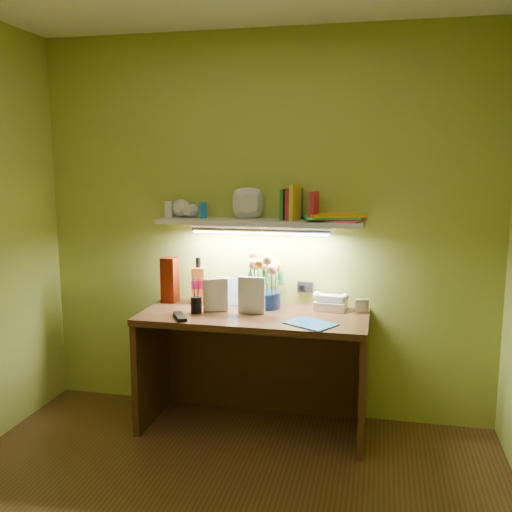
{
  "coord_description": "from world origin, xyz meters",
  "views": [
    {
      "loc": [
        0.75,
        -2.13,
        1.67
      ],
      "look_at": [
        -0.02,
        1.35,
        1.09
      ],
      "focal_mm": 40.0,
      "sensor_mm": 36.0,
      "label": 1
    }
  ],
  "objects_px": {
    "desk": "(254,372)",
    "flower_bouquet": "(265,280)",
    "telephone": "(331,301)",
    "desk_clock": "(362,306)",
    "whisky_bottle": "(198,280)"
  },
  "relations": [
    {
      "from": "flower_bouquet",
      "to": "whisky_bottle",
      "type": "distance_m",
      "value": 0.45
    },
    {
      "from": "telephone",
      "to": "whisky_bottle",
      "type": "height_order",
      "value": "whisky_bottle"
    },
    {
      "from": "desk",
      "to": "desk_clock",
      "type": "bearing_deg",
      "value": 15.51
    },
    {
      "from": "desk_clock",
      "to": "flower_bouquet",
      "type": "bearing_deg",
      "value": 167.66
    },
    {
      "from": "desk",
      "to": "desk_clock",
      "type": "xyz_separation_m",
      "value": [
        0.65,
        0.18,
        0.42
      ]
    },
    {
      "from": "whisky_bottle",
      "to": "telephone",
      "type": "bearing_deg",
      "value": 0.53
    },
    {
      "from": "desk",
      "to": "whisky_bottle",
      "type": "relative_size",
      "value": 4.57
    },
    {
      "from": "telephone",
      "to": "whisky_bottle",
      "type": "xyz_separation_m",
      "value": [
        -0.87,
        -0.01,
        0.1
      ]
    },
    {
      "from": "desk",
      "to": "desk_clock",
      "type": "distance_m",
      "value": 0.79
    },
    {
      "from": "flower_bouquet",
      "to": "telephone",
      "type": "relative_size",
      "value": 1.88
    },
    {
      "from": "desk",
      "to": "flower_bouquet",
      "type": "bearing_deg",
      "value": 78.32
    },
    {
      "from": "desk",
      "to": "telephone",
      "type": "relative_size",
      "value": 7.38
    },
    {
      "from": "telephone",
      "to": "desk_clock",
      "type": "bearing_deg",
      "value": 3.36
    },
    {
      "from": "desk",
      "to": "telephone",
      "type": "bearing_deg",
      "value": 23.08
    },
    {
      "from": "desk",
      "to": "telephone",
      "type": "xyz_separation_m",
      "value": [
        0.46,
        0.2,
        0.43
      ]
    }
  ]
}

